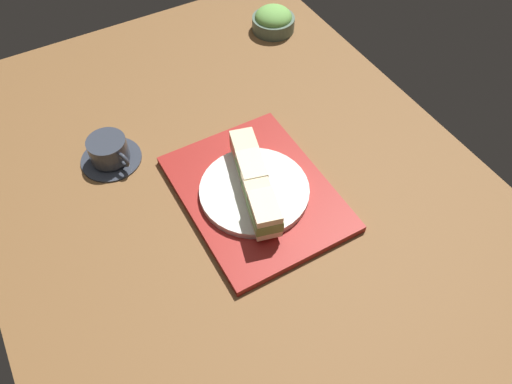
{
  "coord_description": "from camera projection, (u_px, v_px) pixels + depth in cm",
  "views": [
    {
      "loc": [
        -56.87,
        28.64,
        81.98
      ],
      "look_at": [
        -4.71,
        -0.9,
        5.0
      ],
      "focal_mm": 35.1,
      "sensor_mm": 36.0,
      "label": 1
    }
  ],
  "objects": [
    {
      "name": "sandwich_inner_near",
      "position": [
        258.0,
        192.0,
        0.97
      ],
      "size": [
        8.92,
        6.83,
        4.65
      ],
      "color": "beige",
      "rests_on": "sandwich_plate"
    },
    {
      "name": "salad_bowl",
      "position": [
        273.0,
        20.0,
        1.37
      ],
      "size": [
        11.68,
        11.68,
        6.59
      ],
      "color": "#4C6051",
      "rests_on": "ground_plane"
    },
    {
      "name": "sandwich_nearmost",
      "position": [
        265.0,
        214.0,
        0.93
      ],
      "size": [
        8.86,
        7.04,
        5.85
      ],
      "color": "beige",
      "rests_on": "sandwich_plate"
    },
    {
      "name": "coffee_cup",
      "position": [
        109.0,
        152.0,
        1.07
      ],
      "size": [
        13.19,
        13.19,
        5.88
      ],
      "color": "#333842",
      "rests_on": "ground_plane"
    },
    {
      "name": "serving_tray",
      "position": [
        256.0,
        193.0,
        1.03
      ],
      "size": [
        36.68,
        28.43,
        1.69
      ],
      "primitive_type": "cube",
      "color": "maroon",
      "rests_on": "ground_plane"
    },
    {
      "name": "sandwich_plate",
      "position": [
        254.0,
        191.0,
        1.01
      ],
      "size": [
        22.27,
        22.27,
        1.51
      ],
      "primitive_type": "cylinder",
      "color": "silver",
      "rests_on": "serving_tray"
    },
    {
      "name": "ground_plane",
      "position": [
        241.0,
        197.0,
        1.05
      ],
      "size": [
        140.0,
        100.0,
        3.0
      ],
      "primitive_type": "cube",
      "color": "brown"
    },
    {
      "name": "sandwich_farmost",
      "position": [
        245.0,
        150.0,
        1.04
      ],
      "size": [
        8.72,
        6.75,
        4.83
      ],
      "color": "beige",
      "rests_on": "sandwich_plate"
    },
    {
      "name": "sandwich_inner_far",
      "position": [
        251.0,
        170.0,
        1.0
      ],
      "size": [
        8.79,
        6.88,
        4.88
      ],
      "color": "beige",
      "rests_on": "sandwich_plate"
    }
  ]
}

